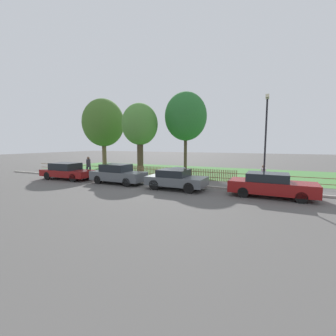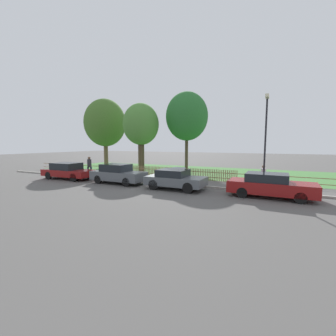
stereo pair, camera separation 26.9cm
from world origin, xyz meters
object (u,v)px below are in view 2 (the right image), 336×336
parked_car_black_saloon (118,174)px  tree_nearest_kerb (105,123)px  street_lamp (266,132)px  parked_car_navy_estate (175,179)px  parked_car_red_compact (270,185)px  parked_car_silver_hatchback (68,171)px  tree_behind_motorcycle (141,125)px  pedestrian_near_fence (89,165)px  tree_mid_park (187,117)px  pedestrian_by_lamp (263,175)px  covered_motorcycle (179,172)px

parked_car_black_saloon → tree_nearest_kerb: (-9.25, 9.55, 4.90)m
parked_car_black_saloon → street_lamp: street_lamp is taller
parked_car_navy_estate → parked_car_red_compact: size_ratio=0.85×
tree_nearest_kerb → parked_car_silver_hatchback: bearing=-66.9°
parked_car_black_saloon → tree_behind_motorcycle: 8.91m
tree_nearest_kerb → street_lamp: (19.29, -7.75, -1.94)m
pedestrian_near_fence → street_lamp: street_lamp is taller
tree_mid_park → pedestrian_near_fence: 11.46m
parked_car_red_compact → pedestrian_by_lamp: (-0.45, 2.51, 0.20)m
covered_motorcycle → pedestrian_by_lamp: pedestrian_by_lamp is taller
parked_car_black_saloon → tree_nearest_kerb: tree_nearest_kerb is taller
covered_motorcycle → tree_behind_motorcycle: size_ratio=0.29×
tree_nearest_kerb → tree_mid_park: bearing=2.2°
tree_nearest_kerb → pedestrian_near_fence: 10.16m
pedestrian_near_fence → tree_behind_motorcycle: bearing=34.9°
tree_nearest_kerb → pedestrian_near_fence: size_ratio=4.79×
parked_car_navy_estate → parked_car_red_compact: (5.68, 0.15, 0.00)m
covered_motorcycle → tree_behind_motorcycle: (-6.15, 4.20, 4.32)m
tree_mid_park → pedestrian_by_lamp: 12.20m
parked_car_red_compact → parked_car_navy_estate: bearing=-176.5°
parked_car_red_compact → pedestrian_near_fence: pedestrian_near_fence is taller
pedestrian_near_fence → pedestrian_by_lamp: 14.59m
parked_car_red_compact → tree_behind_motorcycle: (-12.96, 7.41, 4.31)m
tree_mid_park → street_lamp: tree_mid_park is taller
tree_behind_motorcycle → tree_mid_park: size_ratio=0.85×
parked_car_red_compact → covered_motorcycle: 7.53m
pedestrian_near_fence → covered_motorcycle: bearing=-25.3°
tree_behind_motorcycle → parked_car_red_compact: bearing=-29.8°
street_lamp → parked_car_black_saloon: bearing=-169.8°
parked_car_silver_hatchback → tree_behind_motorcycle: (2.61, 7.49, 4.29)m
covered_motorcycle → parked_car_black_saloon: bearing=-141.6°
tree_behind_motorcycle → tree_mid_park: bearing=30.9°
covered_motorcycle → pedestrian_by_lamp: bearing=-9.2°
covered_motorcycle → pedestrian_by_lamp: (6.37, -0.69, 0.22)m
parked_car_navy_estate → covered_motorcycle: size_ratio=1.85×
parked_car_navy_estate → tree_behind_motorcycle: (-7.28, 7.56, 4.31)m
parked_car_silver_hatchback → tree_mid_park: tree_mid_park is taller
tree_nearest_kerb → tree_mid_park: tree_nearest_kerb is taller
tree_nearest_kerb → tree_behind_motorcycle: (6.73, -2.15, -0.64)m
pedestrian_by_lamp → street_lamp: size_ratio=0.27×
tree_nearest_kerb → pedestrian_near_fence: tree_nearest_kerb is taller
covered_motorcycle → tree_behind_motorcycle: 8.61m
parked_car_silver_hatchback → parked_car_red_compact: bearing=-1.1°
parked_car_navy_estate → parked_car_black_saloon: bearing=179.6°
street_lamp → tree_nearest_kerb: bearing=158.1°
parked_car_navy_estate → parked_car_red_compact: parked_car_red_compact is taller
parked_car_black_saloon → covered_motorcycle: (3.63, 3.20, -0.06)m
parked_car_silver_hatchback → pedestrian_by_lamp: pedestrian_by_lamp is taller
parked_car_silver_hatchback → parked_car_red_compact: 15.57m
parked_car_navy_estate → parked_car_red_compact: 5.68m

